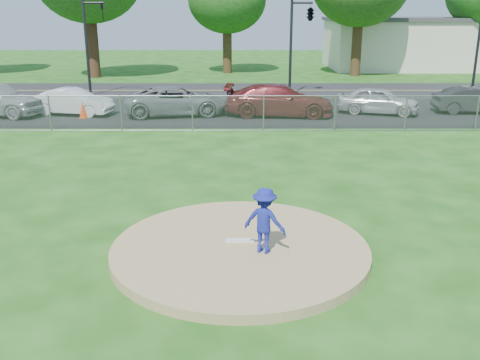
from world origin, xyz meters
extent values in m
plane|color=#184D10|center=(0.00, 10.00, 0.00)|extent=(120.00, 120.00, 0.00)
cylinder|color=tan|center=(0.00, 0.00, 0.10)|extent=(5.40, 5.40, 0.20)
cube|color=white|center=(0.00, 0.20, 0.22)|extent=(0.60, 0.15, 0.04)
cube|color=gray|center=(0.00, 12.00, 0.75)|extent=(40.00, 0.06, 1.50)
cube|color=black|center=(0.00, 16.50, 0.01)|extent=(50.00, 8.00, 0.01)
cube|color=black|center=(0.00, 24.00, 0.00)|extent=(60.00, 7.00, 0.01)
cube|color=beige|center=(16.00, 38.00, 2.00)|extent=(16.00, 9.00, 4.00)
cube|color=#3F3F42|center=(16.00, 38.00, 4.15)|extent=(16.40, 9.40, 0.30)
cylinder|color=#361F13|center=(-11.00, 31.00, 2.45)|extent=(0.78, 0.78, 4.90)
cylinder|color=#3B2615|center=(-1.00, 34.00, 1.92)|extent=(0.72, 0.72, 3.85)
cylinder|color=#3A2615|center=(9.00, 32.00, 2.27)|extent=(0.76, 0.76, 4.55)
cylinder|color=black|center=(-9.00, 22.00, 2.80)|extent=(0.16, 0.16, 5.60)
cylinder|color=black|center=(-8.40, 22.00, 5.30)|extent=(1.20, 0.12, 0.12)
imported|color=black|center=(-7.92, 22.00, 4.80)|extent=(0.16, 0.20, 1.00)
cylinder|color=black|center=(3.00, 22.00, 2.80)|extent=(0.16, 0.16, 5.60)
cylinder|color=black|center=(3.60, 22.00, 5.30)|extent=(1.20, 0.12, 0.12)
imported|color=black|center=(4.08, 22.00, 4.80)|extent=(0.53, 2.48, 1.00)
cylinder|color=black|center=(14.00, 22.00, 2.80)|extent=(0.16, 0.16, 5.60)
imported|color=navy|center=(0.49, -0.30, 0.88)|extent=(1.01, 0.81, 1.36)
cone|color=#DC440B|center=(-7.43, 14.86, 0.40)|extent=(0.41, 0.41, 0.79)
imported|color=white|center=(-8.13, 15.68, 0.65)|extent=(4.06, 2.06, 1.28)
imported|color=gray|center=(-3.09, 15.59, 0.70)|extent=(5.25, 3.04, 1.38)
imported|color=maroon|center=(1.90, 15.43, 0.77)|extent=(5.36, 2.52, 1.51)
imported|color=#B3B6B8|center=(6.81, 15.92, 0.67)|extent=(4.19, 2.66, 1.33)
imported|color=#28282A|center=(11.63, 16.13, 0.65)|extent=(3.94, 1.53, 1.28)
camera|label=1|loc=(-0.01, -10.26, 4.91)|focal=40.00mm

